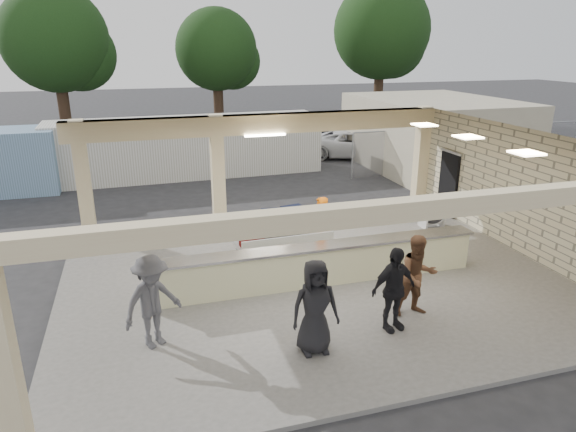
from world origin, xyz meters
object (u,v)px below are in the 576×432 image
object	(u,v)px
passenger_d	(315,307)
luggage_cart	(279,232)
passenger_b	(394,289)
baggage_handler	(320,229)
passenger_c	(152,302)
car_dark	(307,136)
baggage_counter	(318,265)
passenger_a	(418,276)
car_white_b	(411,137)
car_white_a	(355,144)
container_white	(188,147)
drum_fan	(432,210)

from	to	relation	value
passenger_d	luggage_cart	bearing A→B (deg)	84.96
passenger_b	passenger_d	xyz separation A→B (m)	(-1.76, -0.29, 0.04)
baggage_handler	passenger_c	world-z (taller)	passenger_c
passenger_d	passenger_b	bearing A→B (deg)	11.26
passenger_c	car_dark	xyz separation A→B (m)	(9.17, 18.10, -0.30)
baggage_counter	baggage_handler	world-z (taller)	baggage_handler
passenger_a	passenger_d	world-z (taller)	passenger_d
car_white_b	passenger_d	bearing A→B (deg)	135.58
baggage_handler	passenger_d	world-z (taller)	passenger_d
car_white_a	container_white	size ratio (longest dim) A/B	0.41
passenger_a	passenger_c	world-z (taller)	passenger_c
passenger_a	car_white_b	xyz separation A→B (m)	(9.11, 16.36, -0.27)
passenger_b	car_white_a	size ratio (longest dim) A/B	0.37
passenger_d	car_dark	size ratio (longest dim) A/B	0.42
car_white_a	car_white_b	world-z (taller)	car_white_b
container_white	passenger_d	bearing A→B (deg)	-88.84
baggage_handler	car_white_a	bearing A→B (deg)	169.33
passenger_c	luggage_cart	bearing A→B (deg)	13.81
passenger_c	car_white_b	size ratio (longest dim) A/B	0.41
baggage_handler	car_dark	bearing A→B (deg)	179.53
baggage_counter	drum_fan	xyz separation A→B (m)	(4.81, 2.77, 0.05)
passenger_b	car_white_b	distance (m)	19.44
baggage_handler	passenger_a	size ratio (longest dim) A/B	0.97
car_white_a	car_white_b	bearing A→B (deg)	-53.96
car_white_a	car_dark	distance (m)	3.40
luggage_cart	passenger_b	bearing A→B (deg)	-75.09
passenger_a	container_white	distance (m)	14.51
passenger_a	passenger_d	size ratio (longest dim) A/B	0.97
luggage_cart	passenger_b	size ratio (longest dim) A/B	1.41
drum_fan	container_white	world-z (taller)	container_white
baggage_counter	luggage_cart	xyz separation A→B (m)	(-0.50, 1.66, 0.29)
passenger_b	baggage_counter	bearing A→B (deg)	96.03
passenger_a	container_white	bearing A→B (deg)	104.89
drum_fan	passenger_a	distance (m)	5.82
car_white_a	container_white	world-z (taller)	container_white
car_dark	luggage_cart	bearing A→B (deg)	169.64
luggage_cart	passenger_b	distance (m)	4.24
passenger_b	car_white_b	xyz separation A→B (m)	(9.87, 16.75, -0.26)
drum_fan	car_white_b	size ratio (longest dim) A/B	0.22
baggage_counter	drum_fan	distance (m)	5.55
baggage_handler	container_white	world-z (taller)	container_white
luggage_cart	baggage_handler	size ratio (longest dim) A/B	1.44
car_white_a	car_dark	bearing A→B (deg)	50.27
luggage_cart	drum_fan	distance (m)	5.44
luggage_cart	passenger_d	distance (m)	4.38
passenger_c	car_white_b	bearing A→B (deg)	17.35
drum_fan	passenger_c	world-z (taller)	passenger_c
car_white_b	container_white	size ratio (longest dim) A/B	0.39
passenger_a	baggage_handler	bearing A→B (deg)	107.66
passenger_c	car_dark	size ratio (longest dim) A/B	0.43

